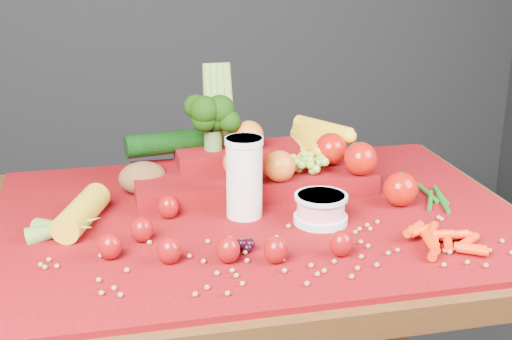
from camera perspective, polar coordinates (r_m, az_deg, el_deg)
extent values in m
cube|color=#3B1C0D|center=(1.47, 0.18, -4.86)|extent=(1.10, 0.80, 0.05)
cube|color=#3B1C0D|center=(1.91, -16.72, -12.31)|extent=(0.06, 0.06, 0.70)
cube|color=#3B1C0D|center=(2.06, 11.32, -9.41)|extent=(0.06, 0.06, 0.70)
cube|color=maroon|center=(1.45, 0.18, -3.75)|extent=(1.05, 0.75, 0.01)
cylinder|color=silver|center=(1.42, -0.95, -0.60)|extent=(0.07, 0.07, 0.16)
cylinder|color=silver|center=(1.39, -0.96, 2.34)|extent=(0.08, 0.08, 0.01)
cylinder|color=silver|center=(1.42, 5.18, -3.92)|extent=(0.11, 0.11, 0.01)
cylinder|color=pink|center=(1.40, 5.21, -2.83)|extent=(0.09, 0.09, 0.04)
cylinder|color=silver|center=(1.40, 5.24, -2.14)|extent=(0.11, 0.11, 0.01)
ellipsoid|color=maroon|center=(1.34, -9.13, -4.72)|extent=(0.04, 0.04, 0.05)
cone|color=#10490D|center=(1.33, -9.18, -3.81)|extent=(0.03, 0.03, 0.01)
ellipsoid|color=maroon|center=(1.28, -11.61, -6.00)|extent=(0.04, 0.04, 0.05)
cone|color=#10490D|center=(1.27, -11.68, -5.05)|extent=(0.03, 0.03, 0.01)
ellipsoid|color=maroon|center=(1.25, -6.94, -6.40)|extent=(0.04, 0.04, 0.05)
cone|color=#10490D|center=(1.24, -6.99, -5.44)|extent=(0.03, 0.03, 0.01)
ellipsoid|color=maroon|center=(1.25, -2.24, -6.39)|extent=(0.04, 0.04, 0.05)
cone|color=#10490D|center=(1.24, -2.25, -5.42)|extent=(0.03, 0.03, 0.01)
ellipsoid|color=maroon|center=(1.24, 1.58, -6.42)|extent=(0.04, 0.04, 0.05)
cone|color=#10490D|center=(1.23, 1.59, -5.45)|extent=(0.03, 0.03, 0.01)
ellipsoid|color=maroon|center=(1.28, 6.84, -5.86)|extent=(0.04, 0.04, 0.05)
cone|color=#10490D|center=(1.27, 6.88, -4.91)|extent=(0.03, 0.03, 0.01)
ellipsoid|color=maroon|center=(1.43, -7.03, -2.94)|extent=(0.04, 0.04, 0.05)
cone|color=#10490D|center=(1.43, -7.07, -2.07)|extent=(0.03, 0.03, 0.01)
cylinder|color=gold|center=(1.43, -13.77, -3.30)|extent=(0.11, 0.19, 0.06)
ellipsoid|color=brown|center=(1.57, -9.04, -0.63)|extent=(0.11, 0.08, 0.07)
cube|color=maroon|center=(1.58, -0.34, -0.67)|extent=(0.52, 0.22, 0.04)
cube|color=maroon|center=(1.61, -1.43, 1.21)|extent=(0.28, 0.12, 0.03)
sphere|color=#AA1B00|center=(1.55, 8.37, 0.90)|extent=(0.07, 0.07, 0.07)
sphere|color=#AA1B00|center=(1.51, 11.49, -1.49)|extent=(0.07, 0.07, 0.07)
sphere|color=#AA1B00|center=(1.60, 6.02, 1.69)|extent=(0.07, 0.07, 0.07)
sphere|color=#C34F1B|center=(1.51, -1.42, 0.57)|extent=(0.07, 0.07, 0.07)
sphere|color=#C34F1B|center=(1.49, 1.90, 0.31)|extent=(0.07, 0.07, 0.07)
sphere|color=#C34F1B|center=(1.58, -0.59, 2.78)|extent=(0.07, 0.07, 0.07)
cylinder|color=yellow|center=(1.67, 3.54, 1.76)|extent=(0.06, 0.18, 0.04)
cylinder|color=yellow|center=(1.67, 4.21, 2.29)|extent=(0.04, 0.17, 0.04)
cylinder|color=yellow|center=(1.67, 4.88, 2.83)|extent=(0.07, 0.17, 0.04)
cylinder|color=yellow|center=(1.67, 5.38, 3.35)|extent=(0.11, 0.17, 0.04)
cylinder|color=#3F662D|center=(1.59, -3.45, 2.43)|extent=(0.04, 0.04, 0.04)
cylinder|color=olive|center=(1.62, -3.84, 4.61)|extent=(0.03, 0.06, 0.22)
cylinder|color=olive|center=(1.62, -3.28, 4.64)|extent=(0.02, 0.06, 0.22)
cylinder|color=olive|center=(1.62, -2.72, 4.68)|extent=(0.02, 0.06, 0.22)
cylinder|color=olive|center=(1.62, -2.16, 4.71)|extent=(0.03, 0.06, 0.22)
cylinder|color=black|center=(1.62, -6.57, 2.24)|extent=(0.23, 0.08, 0.05)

